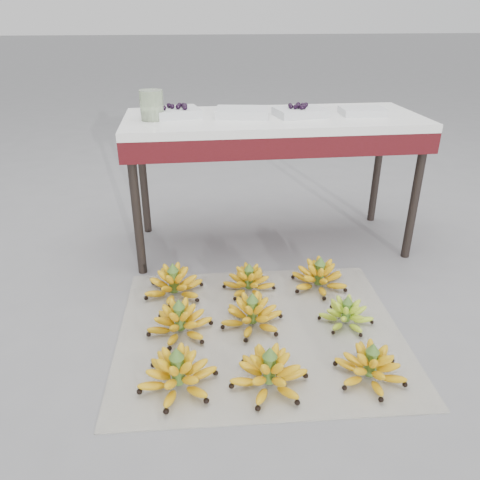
{
  "coord_description": "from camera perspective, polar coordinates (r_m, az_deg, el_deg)",
  "views": [
    {
      "loc": [
        -0.4,
        -1.61,
        1.29
      ],
      "look_at": [
        -0.15,
        0.43,
        0.29
      ],
      "focal_mm": 35.0,
      "sensor_mm": 36.0,
      "label": 1
    }
  ],
  "objects": [
    {
      "name": "bunch_mid_left",
      "position": [
        2.1,
        -7.34,
        -9.79
      ],
      "size": [
        0.32,
        0.32,
        0.17
      ],
      "rotation": [
        0.0,
        0.0,
        -0.14
      ],
      "color": "#FFB600",
      "rests_on": "newspaper_mat"
    },
    {
      "name": "tray_right",
      "position": [
        2.65,
        7.35,
        15.23
      ],
      "size": [
        0.29,
        0.23,
        0.07
      ],
      "color": "silver",
      "rests_on": "vendor_table"
    },
    {
      "name": "glass_jar",
      "position": [
        2.56,
        -10.71,
        15.85
      ],
      "size": [
        0.15,
        0.15,
        0.15
      ],
      "primitive_type": "cylinder",
      "rotation": [
        0.0,
        0.0,
        0.29
      ],
      "color": "beige",
      "rests_on": "vendor_table"
    },
    {
      "name": "newspaper_mat",
      "position": [
        2.14,
        2.41,
        -11.01
      ],
      "size": [
        1.3,
        1.11,
        0.01
      ],
      "primitive_type": "cube",
      "rotation": [
        0.0,
        0.0,
        -0.05
      ],
      "color": "white",
      "rests_on": "ground"
    },
    {
      "name": "bunch_back_left",
      "position": [
        2.36,
        -8.06,
        -5.35
      ],
      "size": [
        0.31,
        0.31,
        0.18
      ],
      "rotation": [
        0.0,
        0.0,
        -0.03
      ],
      "color": "#FFB600",
      "rests_on": "newspaper_mat"
    },
    {
      "name": "bunch_front_right",
      "position": [
        1.93,
        15.6,
        -14.59
      ],
      "size": [
        0.34,
        0.34,
        0.17
      ],
      "rotation": [
        0.0,
        0.0,
        0.26
      ],
      "color": "#FFB600",
      "rests_on": "newspaper_mat"
    },
    {
      "name": "bunch_front_left",
      "position": [
        1.84,
        -7.59,
        -15.83
      ],
      "size": [
        0.3,
        0.3,
        0.18
      ],
      "rotation": [
        0.0,
        0.0,
        0.0
      ],
      "color": "#FFB600",
      "rests_on": "newspaper_mat"
    },
    {
      "name": "bunch_back_right",
      "position": [
        2.44,
        9.62,
        -4.43
      ],
      "size": [
        0.33,
        0.33,
        0.18
      ],
      "rotation": [
        0.0,
        0.0,
        0.16
      ],
      "color": "#FFB600",
      "rests_on": "newspaper_mat"
    },
    {
      "name": "tray_far_left",
      "position": [
        2.64,
        -8.14,
        15.17
      ],
      "size": [
        0.32,
        0.26,
        0.07
      ],
      "color": "silver",
      "rests_on": "vendor_table"
    },
    {
      "name": "tray_left",
      "position": [
        2.62,
        0.25,
        15.3
      ],
      "size": [
        0.31,
        0.24,
        0.04
      ],
      "color": "silver",
      "rests_on": "vendor_table"
    },
    {
      "name": "bunch_mid_right",
      "position": [
        2.2,
        12.81,
        -8.79
      ],
      "size": [
        0.31,
        0.31,
        0.15
      ],
      "rotation": [
        0.0,
        0.0,
        -0.32
      ],
      "color": "#84C028",
      "rests_on": "newspaper_mat"
    },
    {
      "name": "bunch_front_center",
      "position": [
        1.83,
        3.59,
        -15.81
      ],
      "size": [
        0.37,
        0.37,
        0.18
      ],
      "rotation": [
        0.0,
        0.0,
        -0.28
      ],
      "color": "#FFB600",
      "rests_on": "newspaper_mat"
    },
    {
      "name": "tray_far_right",
      "position": [
        2.76,
        14.69,
        14.96
      ],
      "size": [
        0.24,
        0.18,
        0.04
      ],
      "color": "silver",
      "rests_on": "vendor_table"
    },
    {
      "name": "vendor_table",
      "position": [
        2.67,
        4.03,
        13.0
      ],
      "size": [
        1.62,
        0.65,
        0.78
      ],
      "color": "black",
      "rests_on": "ground"
    },
    {
      "name": "ground",
      "position": [
        2.1,
        5.61,
        -11.96
      ],
      "size": [
        60.0,
        60.0,
        0.0
      ],
      "primitive_type": "plane",
      "color": "slate",
      "rests_on": "ground"
    },
    {
      "name": "bunch_back_center",
      "position": [
        2.38,
        1.09,
        -5.04
      ],
      "size": [
        0.34,
        0.34,
        0.16
      ],
      "rotation": [
        0.0,
        0.0,
        -0.38
      ],
      "color": "#FFB600",
      "rests_on": "newspaper_mat"
    },
    {
      "name": "bunch_mid_center",
      "position": [
        2.13,
        1.5,
        -9.04
      ],
      "size": [
        0.36,
        0.36,
        0.17
      ],
      "rotation": [
        0.0,
        0.0,
        -0.33
      ],
      "color": "#FFB600",
      "rests_on": "newspaper_mat"
    }
  ]
}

